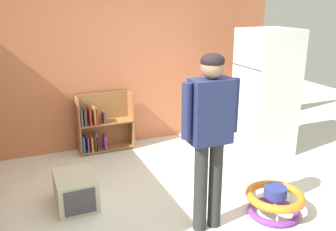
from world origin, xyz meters
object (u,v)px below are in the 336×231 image
(refrigerator, at_px, (266,93))
(baby_walker, at_px, (274,201))
(bookshelf, at_px, (101,126))
(standing_person, at_px, (210,128))
(pet_carrier, at_px, (76,190))

(refrigerator, height_order, baby_walker, refrigerator)
(bookshelf, xyz_separation_m, standing_person, (0.49, -2.33, 0.66))
(standing_person, bearing_deg, baby_walker, -6.56)
(baby_walker, bearing_deg, pet_carrier, 151.80)
(standing_person, relative_size, baby_walker, 2.85)
(standing_person, distance_m, pet_carrier, 1.68)
(bookshelf, bearing_deg, baby_walker, -62.76)
(standing_person, bearing_deg, refrigerator, 39.28)
(standing_person, xyz_separation_m, pet_carrier, (-1.12, 0.91, -0.86))
(baby_walker, relative_size, pet_carrier, 1.09)
(refrigerator, relative_size, standing_person, 1.03)
(refrigerator, bearing_deg, baby_walker, -122.33)
(baby_walker, xyz_separation_m, pet_carrier, (-1.87, 1.00, 0.02))
(standing_person, bearing_deg, bookshelf, 101.99)
(baby_walker, distance_m, pet_carrier, 2.12)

